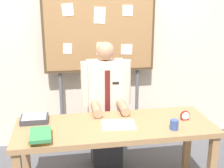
{
  "coord_description": "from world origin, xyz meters",
  "views": [
    {
      "loc": [
        -0.47,
        -2.56,
        1.93
      ],
      "look_at": [
        0.0,
        0.17,
        1.11
      ],
      "focal_mm": 48.12,
      "sensor_mm": 36.0,
      "label": 1
    }
  ],
  "objects_px": {
    "bulletin_board": "(99,33)",
    "desk_clock": "(185,116)",
    "book_stack": "(41,136)",
    "desk": "(115,134)",
    "person": "(106,111)",
    "coffee_mug": "(174,125)",
    "paper_tray": "(35,119)",
    "open_notebook": "(118,125)"
  },
  "relations": [
    {
      "from": "desk_clock",
      "to": "book_stack",
      "type": "bearing_deg",
      "value": -172.14
    },
    {
      "from": "bulletin_board",
      "to": "desk_clock",
      "type": "bearing_deg",
      "value": -57.0
    },
    {
      "from": "desk",
      "to": "person",
      "type": "bearing_deg",
      "value": 90.0
    },
    {
      "from": "desk_clock",
      "to": "coffee_mug",
      "type": "xyz_separation_m",
      "value": [
        -0.18,
        -0.19,
        0.0
      ]
    },
    {
      "from": "person",
      "to": "paper_tray",
      "type": "xyz_separation_m",
      "value": [
        -0.75,
        -0.36,
        0.11
      ]
    },
    {
      "from": "desk",
      "to": "bulletin_board",
      "type": "distance_m",
      "value": 1.35
    },
    {
      "from": "coffee_mug",
      "to": "desk_clock",
      "type": "bearing_deg",
      "value": 45.28
    },
    {
      "from": "bulletin_board",
      "to": "paper_tray",
      "type": "xyz_separation_m",
      "value": [
        -0.75,
        -0.86,
        -0.71
      ]
    },
    {
      "from": "desk",
      "to": "paper_tray",
      "type": "bearing_deg",
      "value": 165.02
    },
    {
      "from": "bulletin_board",
      "to": "desk_clock",
      "type": "distance_m",
      "value": 1.45
    },
    {
      "from": "desk",
      "to": "desk_clock",
      "type": "xyz_separation_m",
      "value": [
        0.69,
        -0.01,
        0.13
      ]
    },
    {
      "from": "coffee_mug",
      "to": "paper_tray",
      "type": "xyz_separation_m",
      "value": [
        -1.26,
        0.39,
        -0.02
      ]
    },
    {
      "from": "person",
      "to": "coffee_mug",
      "type": "bearing_deg",
      "value": -55.82
    },
    {
      "from": "person",
      "to": "open_notebook",
      "type": "bearing_deg",
      "value": -87.2
    },
    {
      "from": "desk_clock",
      "to": "paper_tray",
      "type": "distance_m",
      "value": 1.46
    },
    {
      "from": "open_notebook",
      "to": "coffee_mug",
      "type": "xyz_separation_m",
      "value": [
        0.48,
        -0.17,
        0.04
      ]
    },
    {
      "from": "bulletin_board",
      "to": "coffee_mug",
      "type": "distance_m",
      "value": 1.52
    },
    {
      "from": "open_notebook",
      "to": "paper_tray",
      "type": "relative_size",
      "value": 1.18
    },
    {
      "from": "person",
      "to": "coffee_mug",
      "type": "height_order",
      "value": "person"
    },
    {
      "from": "paper_tray",
      "to": "desk_clock",
      "type": "bearing_deg",
      "value": -8.19
    },
    {
      "from": "desk",
      "to": "paper_tray",
      "type": "height_order",
      "value": "paper_tray"
    },
    {
      "from": "bulletin_board",
      "to": "open_notebook",
      "type": "distance_m",
      "value": 1.31
    },
    {
      "from": "desk",
      "to": "book_stack",
      "type": "bearing_deg",
      "value": -163.83
    },
    {
      "from": "desk",
      "to": "desk_clock",
      "type": "relative_size",
      "value": 19.91
    },
    {
      "from": "open_notebook",
      "to": "bulletin_board",
      "type": "bearing_deg",
      "value": 91.5
    },
    {
      "from": "desk",
      "to": "desk_clock",
      "type": "height_order",
      "value": "desk_clock"
    },
    {
      "from": "book_stack",
      "to": "desk_clock",
      "type": "relative_size",
      "value": 3.05
    },
    {
      "from": "person",
      "to": "open_notebook",
      "type": "relative_size",
      "value": 4.73
    },
    {
      "from": "open_notebook",
      "to": "coffee_mug",
      "type": "height_order",
      "value": "coffee_mug"
    },
    {
      "from": "book_stack",
      "to": "desk_clock",
      "type": "bearing_deg",
      "value": 7.86
    },
    {
      "from": "desk_clock",
      "to": "paper_tray",
      "type": "relative_size",
      "value": 0.36
    },
    {
      "from": "desk_clock",
      "to": "coffee_mug",
      "type": "bearing_deg",
      "value": -134.72
    },
    {
      "from": "desk",
      "to": "bulletin_board",
      "type": "height_order",
      "value": "bulletin_board"
    },
    {
      "from": "desk",
      "to": "open_notebook",
      "type": "xyz_separation_m",
      "value": [
        0.03,
        -0.02,
        0.1
      ]
    },
    {
      "from": "desk",
      "to": "coffee_mug",
      "type": "bearing_deg",
      "value": -20.61
    },
    {
      "from": "desk",
      "to": "coffee_mug",
      "type": "distance_m",
      "value": 0.56
    },
    {
      "from": "open_notebook",
      "to": "paper_tray",
      "type": "distance_m",
      "value": 0.81
    },
    {
      "from": "book_stack",
      "to": "person",
      "type": "bearing_deg",
      "value": 48.24
    },
    {
      "from": "bulletin_board",
      "to": "paper_tray",
      "type": "distance_m",
      "value": 1.35
    },
    {
      "from": "desk_clock",
      "to": "desk",
      "type": "bearing_deg",
      "value": 179.46
    },
    {
      "from": "desk",
      "to": "person",
      "type": "relative_size",
      "value": 1.28
    },
    {
      "from": "desk_clock",
      "to": "coffee_mug",
      "type": "height_order",
      "value": "desk_clock"
    }
  ]
}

